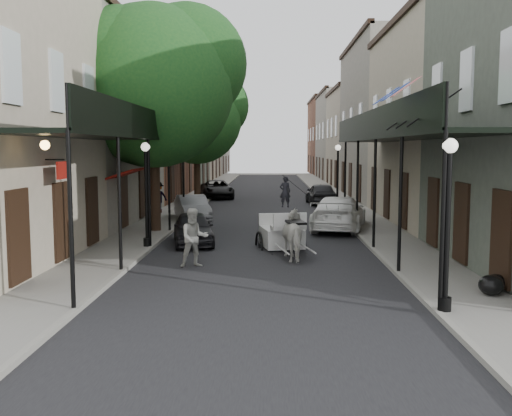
# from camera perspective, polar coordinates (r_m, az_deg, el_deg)

# --- Properties ---
(ground) EXTENTS (140.00, 140.00, 0.00)m
(ground) POSITION_cam_1_polar(r_m,az_deg,el_deg) (14.59, 0.14, -8.37)
(ground) COLOR gray
(ground) RESTS_ON ground
(road) EXTENTS (8.00, 90.00, 0.01)m
(road) POSITION_cam_1_polar(r_m,az_deg,el_deg) (34.32, 0.91, -0.08)
(road) COLOR black
(road) RESTS_ON ground
(sidewalk_left) EXTENTS (2.20, 90.00, 0.12)m
(sidewalk_left) POSITION_cam_1_polar(r_m,az_deg,el_deg) (34.72, -7.37, 0.04)
(sidewalk_left) COLOR gray
(sidewalk_left) RESTS_ON ground
(sidewalk_right) EXTENTS (2.20, 90.00, 0.12)m
(sidewalk_right) POSITION_cam_1_polar(r_m,az_deg,el_deg) (34.63, 9.21, -0.01)
(sidewalk_right) COLOR gray
(sidewalk_right) RESTS_ON ground
(building_row_left) EXTENTS (5.00, 80.00, 10.50)m
(building_row_left) POSITION_cam_1_polar(r_m,az_deg,el_deg) (45.05, -10.06, 7.95)
(building_row_left) COLOR #B2A48F
(building_row_left) RESTS_ON ground
(building_row_right) EXTENTS (5.00, 80.00, 10.50)m
(building_row_right) POSITION_cam_1_polar(r_m,az_deg,el_deg) (44.93, 12.19, 7.91)
(building_row_right) COLOR gray
(building_row_right) RESTS_ON ground
(gallery_left) EXTENTS (2.20, 18.05, 4.88)m
(gallery_left) POSITION_cam_1_polar(r_m,az_deg,el_deg) (21.72, -12.25, 6.99)
(gallery_left) COLOR black
(gallery_left) RESTS_ON sidewalk_left
(gallery_right) EXTENTS (2.20, 18.05, 4.88)m
(gallery_right) POSITION_cam_1_polar(r_m,az_deg,el_deg) (21.58, 13.50, 6.97)
(gallery_right) COLOR black
(gallery_right) RESTS_ON sidewalk_right
(tree_near) EXTENTS (7.31, 6.80, 9.63)m
(tree_near) POSITION_cam_1_polar(r_m,az_deg,el_deg) (24.89, -9.24, 12.52)
(tree_near) COLOR #382619
(tree_near) RESTS_ON sidewalk_left
(tree_far) EXTENTS (6.45, 6.00, 8.61)m
(tree_far) POSITION_cam_1_polar(r_m,az_deg,el_deg) (38.64, -5.40, 9.23)
(tree_far) COLOR #382619
(tree_far) RESTS_ON sidewalk_left
(lamppost_right_near) EXTENTS (0.32, 0.32, 3.71)m
(lamppost_right_near) POSITION_cam_1_polar(r_m,az_deg,el_deg) (12.80, 18.61, -1.36)
(lamppost_right_near) COLOR black
(lamppost_right_near) RESTS_ON sidewalk_right
(lamppost_left) EXTENTS (0.32, 0.32, 3.71)m
(lamppost_left) POSITION_cam_1_polar(r_m,az_deg,el_deg) (20.67, -10.91, 1.52)
(lamppost_left) COLOR black
(lamppost_left) RESTS_ON sidewalk_left
(lamppost_right_far) EXTENTS (0.32, 0.32, 3.71)m
(lamppost_right_far) POSITION_cam_1_polar(r_m,az_deg,el_deg) (32.39, 8.16, 3.13)
(lamppost_right_far) COLOR black
(lamppost_right_far) RESTS_ON sidewalk_right
(horse) EXTENTS (1.24, 2.03, 1.59)m
(horse) POSITION_cam_1_polar(r_m,az_deg,el_deg) (18.66, 4.06, -2.73)
(horse) COLOR beige
(horse) RESTS_ON ground
(carriage) EXTENTS (1.92, 2.58, 2.67)m
(carriage) POSITION_cam_1_polar(r_m,az_deg,el_deg) (21.02, 2.34, -1.08)
(carriage) COLOR black
(carriage) RESTS_ON ground
(pedestrian_walking) EXTENTS (1.05, 0.93, 1.81)m
(pedestrian_walking) POSITION_cam_1_polar(r_m,az_deg,el_deg) (17.50, -6.20, -2.98)
(pedestrian_walking) COLOR #BABAB0
(pedestrian_walking) RESTS_ON ground
(pedestrian_sidewalk_left) EXTENTS (1.25, 1.17, 1.70)m
(pedestrian_sidewalk_left) POSITION_cam_1_polar(r_m,az_deg,el_deg) (31.53, -9.75, 1.06)
(pedestrian_sidewalk_left) COLOR gray
(pedestrian_sidewalk_left) RESTS_ON sidewalk_left
(car_left_near) EXTENTS (2.07, 3.78, 1.22)m
(car_left_near) POSITION_cam_1_polar(r_m,az_deg,el_deg) (21.72, -6.30, -2.02)
(car_left_near) COLOR black
(car_left_near) RESTS_ON ground
(car_left_mid) EXTENTS (2.43, 4.10, 1.28)m
(car_left_mid) POSITION_cam_1_polar(r_m,az_deg,el_deg) (28.78, -6.39, -0.01)
(car_left_mid) COLOR gray
(car_left_mid) RESTS_ON ground
(car_left_far) EXTENTS (3.04, 5.08, 1.32)m
(car_left_far) POSITION_cam_1_polar(r_m,az_deg,el_deg) (41.74, -3.94, 1.89)
(car_left_far) COLOR black
(car_left_far) RESTS_ON ground
(car_right_near) EXTENTS (3.23, 5.55, 1.51)m
(car_right_near) POSITION_cam_1_polar(r_m,az_deg,el_deg) (25.58, 8.29, -0.52)
(car_right_near) COLOR white
(car_right_near) RESTS_ON ground
(car_right_far) EXTENTS (1.87, 4.24, 1.42)m
(car_right_far) POSITION_cam_1_polar(r_m,az_deg,el_deg) (37.12, 6.52, 1.43)
(car_right_far) COLOR black
(car_right_far) RESTS_ON ground
(trash_bags) EXTENTS (0.85, 1.00, 0.50)m
(trash_bags) POSITION_cam_1_polar(r_m,az_deg,el_deg) (15.03, 22.62, -7.04)
(trash_bags) COLOR black
(trash_bags) RESTS_ON sidewalk_right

